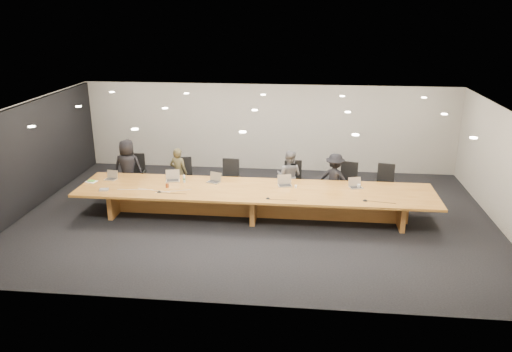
{
  "coord_description": "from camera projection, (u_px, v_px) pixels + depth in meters",
  "views": [
    {
      "loc": [
        1.27,
        -11.72,
        5.12
      ],
      "look_at": [
        0.0,
        0.3,
        1.0
      ],
      "focal_mm": 35.0,
      "sensor_mm": 36.0,
      "label": 1
    }
  ],
  "objects": [
    {
      "name": "ground",
      "position": [
        255.0,
        217.0,
        12.82
      ],
      "size": [
        12.0,
        12.0,
        0.0
      ],
      "primitive_type": "plane",
      "color": "black",
      "rests_on": "ground"
    },
    {
      "name": "back_wall",
      "position": [
        268.0,
        128.0,
        16.13
      ],
      "size": [
        12.0,
        0.02,
        2.8
      ],
      "primitive_type": "cube",
      "color": "#B0ACA0",
      "rests_on": "ground"
    },
    {
      "name": "left_wall_panel",
      "position": [
        28.0,
        158.0,
        12.96
      ],
      "size": [
        0.08,
        7.84,
        2.74
      ],
      "primitive_type": "cube",
      "color": "black",
      "rests_on": "ground"
    },
    {
      "name": "conference_table",
      "position": [
        255.0,
        198.0,
        12.65
      ],
      "size": [
        9.0,
        1.8,
        0.75
      ],
      "color": "#905A1F",
      "rests_on": "ground"
    },
    {
      "name": "chair_far_left",
      "position": [
        135.0,
        174.0,
        14.23
      ],
      "size": [
        0.61,
        0.61,
        1.16
      ],
      "primitive_type": null,
      "rotation": [
        0.0,
        0.0,
        0.04
      ],
      "color": "black",
      "rests_on": "ground"
    },
    {
      "name": "chair_left",
      "position": [
        184.0,
        178.0,
        14.01
      ],
      "size": [
        0.69,
        0.69,
        1.12
      ],
      "primitive_type": null,
      "rotation": [
        0.0,
        0.0,
        0.25
      ],
      "color": "black",
      "rests_on": "ground"
    },
    {
      "name": "chair_mid_left",
      "position": [
        229.0,
        179.0,
        13.87
      ],
      "size": [
        0.61,
        0.61,
        1.12
      ],
      "primitive_type": null,
      "rotation": [
        0.0,
        0.0,
        -0.07
      ],
      "color": "black",
      "rests_on": "ground"
    },
    {
      "name": "chair_mid_right",
      "position": [
        294.0,
        182.0,
        13.63
      ],
      "size": [
        0.67,
        0.67,
        1.14
      ],
      "primitive_type": null,
      "rotation": [
        0.0,
        0.0,
        0.17
      ],
      "color": "black",
      "rests_on": "ground"
    },
    {
      "name": "chair_right",
      "position": [
        347.0,
        183.0,
        13.61
      ],
      "size": [
        0.69,
        0.69,
        1.12
      ],
      "primitive_type": null,
      "rotation": [
        0.0,
        0.0,
        -0.25
      ],
      "color": "black",
      "rests_on": "ground"
    },
    {
      "name": "chair_far_right",
      "position": [
        385.0,
        184.0,
        13.53
      ],
      "size": [
        0.65,
        0.65,
        1.09
      ],
      "primitive_type": null,
      "rotation": [
        0.0,
        0.0,
        -0.18
      ],
      "color": "black",
      "rests_on": "ground"
    },
    {
      "name": "person_a",
      "position": [
        128.0,
        168.0,
        13.99
      ],
      "size": [
        0.82,
        0.55,
        1.64
      ],
      "primitive_type": "imported",
      "rotation": [
        0.0,
        0.0,
        3.17
      ],
      "color": "black",
      "rests_on": "ground"
    },
    {
      "name": "person_b",
      "position": [
        179.0,
        173.0,
        13.96
      ],
      "size": [
        0.58,
        0.45,
        1.42
      ],
      "primitive_type": "imported",
      "rotation": [
        0.0,
        0.0,
        2.9
      ],
      "color": "#35301D",
      "rests_on": "ground"
    },
    {
      "name": "person_c",
      "position": [
        289.0,
        176.0,
        13.62
      ],
      "size": [
        0.82,
        0.71,
        1.45
      ],
      "primitive_type": "imported",
      "rotation": [
        0.0,
        0.0,
        2.88
      ],
      "color": "#525254",
      "rests_on": "ground"
    },
    {
      "name": "person_d",
      "position": [
        335.0,
        179.0,
        13.45
      ],
      "size": [
        1.04,
        0.8,
        1.42
      ],
      "primitive_type": "imported",
      "rotation": [
        0.0,
        0.0,
        2.8
      ],
      "color": "black",
      "rests_on": "ground"
    },
    {
      "name": "laptop_a",
      "position": [
        110.0,
        175.0,
        13.23
      ],
      "size": [
        0.34,
        0.27,
        0.24
      ],
      "primitive_type": null,
      "rotation": [
        0.0,
        0.0,
        -0.16
      ],
      "color": "#C7B398",
      "rests_on": "conference_table"
    },
    {
      "name": "laptop_b",
      "position": [
        173.0,
        176.0,
        13.12
      ],
      "size": [
        0.41,
        0.34,
        0.29
      ],
      "primitive_type": null,
      "rotation": [
        0.0,
        0.0,
        0.24
      ],
      "color": "#BFAC91",
      "rests_on": "conference_table"
    },
    {
      "name": "laptop_c",
      "position": [
        213.0,
        178.0,
        13.02
      ],
      "size": [
        0.39,
        0.33,
        0.26
      ],
      "primitive_type": null,
      "rotation": [
        0.0,
        0.0,
        -0.35
      ],
      "color": "tan",
      "rests_on": "conference_table"
    },
    {
      "name": "laptop_d",
      "position": [
        285.0,
        181.0,
        12.75
      ],
      "size": [
        0.4,
        0.33,
        0.28
      ],
      "primitive_type": null,
      "rotation": [
        0.0,
        0.0,
        0.22
      ],
      "color": "#B8A68D",
      "rests_on": "conference_table"
    },
    {
      "name": "laptop_e",
      "position": [
        356.0,
        183.0,
        12.62
      ],
      "size": [
        0.38,
        0.32,
        0.26
      ],
      "primitive_type": null,
      "rotation": [
        0.0,
        0.0,
        0.28
      ],
      "color": "beige",
      "rests_on": "conference_table"
    },
    {
      "name": "water_bottle",
      "position": [
        184.0,
        179.0,
        13.03
      ],
      "size": [
        0.06,
        0.06,
        0.19
      ],
      "primitive_type": "cylinder",
      "rotation": [
        0.0,
        0.0,
        -0.05
      ],
      "color": "silver",
      "rests_on": "conference_table"
    },
    {
      "name": "amber_mug",
      "position": [
        167.0,
        186.0,
        12.68
      ],
      "size": [
        0.1,
        0.1,
        0.1
      ],
      "primitive_type": "cylinder",
      "rotation": [
        0.0,
        0.0,
        -0.3
      ],
      "color": "brown",
      "rests_on": "conference_table"
    },
    {
      "name": "paper_cup_near",
      "position": [
        296.0,
        187.0,
        12.65
      ],
      "size": [
        0.07,
        0.07,
        0.08
      ],
      "primitive_type": "cone",
      "rotation": [
        0.0,
        0.0,
        0.16
      ],
      "color": "white",
      "rests_on": "conference_table"
    },
    {
      "name": "paper_cup_far",
      "position": [
        359.0,
        186.0,
        12.65
      ],
      "size": [
        0.11,
        0.11,
        0.1
      ],
      "primitive_type": "cone",
      "rotation": [
        0.0,
        0.0,
        0.4
      ],
      "color": "white",
      "rests_on": "conference_table"
    },
    {
      "name": "notepad",
      "position": [
        91.0,
        182.0,
        13.1
      ],
      "size": [
        0.31,
        0.27,
        0.02
      ],
      "primitive_type": "cube",
      "rotation": [
        0.0,
        0.0,
        -0.26
      ],
      "color": "white",
      "rests_on": "conference_table"
    },
    {
      "name": "lime_gadget",
      "position": [
        91.0,
        181.0,
        13.09
      ],
      "size": [
        0.18,
        0.11,
        0.03
      ],
      "primitive_type": "cube",
      "rotation": [
        0.0,
        0.0,
        -0.06
      ],
      "color": "#53B12F",
      "rests_on": "notepad"
    },
    {
      "name": "av_box",
      "position": [
        104.0,
        190.0,
        12.5
      ],
      "size": [
        0.26,
        0.21,
        0.03
      ],
      "primitive_type": "cube",
      "rotation": [
        0.0,
        0.0,
        0.23
      ],
      "color": "silver",
      "rests_on": "conference_table"
    },
    {
      "name": "mic_left",
      "position": [
        159.0,
        192.0,
        12.37
      ],
      "size": [
        0.15,
        0.15,
        0.03
      ],
      "primitive_type": "cone",
      "rotation": [
        0.0,
        0.0,
        0.29
      ],
      "color": "black",
      "rests_on": "conference_table"
    },
    {
      "name": "mic_center",
      "position": [
        268.0,
        198.0,
        11.95
      ],
      "size": [
        0.11,
        0.11,
        0.03
      ],
      "primitive_type": "cone",
      "rotation": [
        0.0,
        0.0,
        -0.04
      ],
      "color": "black",
      "rests_on": "conference_table"
    },
    {
      "name": "mic_right",
      "position": [
        365.0,
        200.0,
        11.82
      ],
      "size": [
        0.15,
        0.15,
        0.03
      ],
      "primitive_type": "cone",
      "rotation": [
        0.0,
        0.0,
        0.26
      ],
      "color": "black",
      "rests_on": "conference_table"
    }
  ]
}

